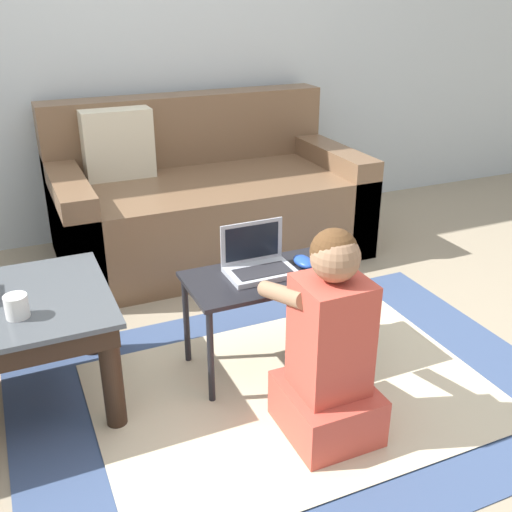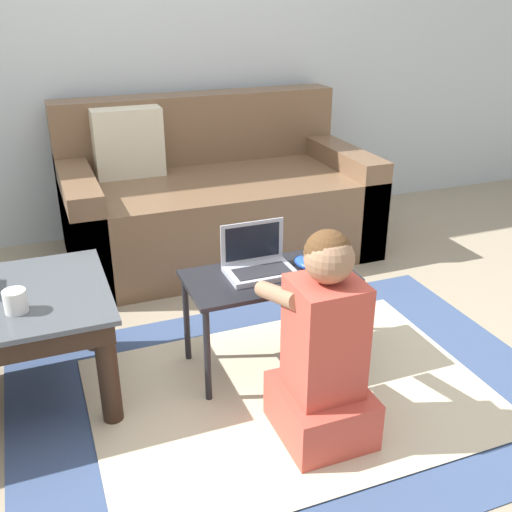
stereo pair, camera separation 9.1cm
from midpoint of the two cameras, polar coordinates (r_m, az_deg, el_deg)
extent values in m
plane|color=gray|center=(2.33, 1.71, -11.78)|extent=(16.00, 16.00, 0.00)
cube|color=silver|center=(3.57, -9.89, 22.01)|extent=(9.00, 0.06, 2.50)
cube|color=#3D517A|center=(2.26, 4.51, -13.02)|extent=(1.96, 1.38, 0.01)
cube|color=beige|center=(2.26, 4.52, -12.92)|extent=(1.41, 0.99, 0.00)
cube|color=brown|center=(3.32, -2.83, 3.95)|extent=(1.62, 0.89, 0.44)
cube|color=brown|center=(3.52, -4.83, 12.08)|extent=(1.62, 0.20, 0.38)
cube|color=brown|center=(3.16, -15.49, 3.05)|extent=(0.16, 0.89, 0.54)
cube|color=brown|center=(3.59, 8.33, 6.18)|extent=(0.16, 0.89, 0.54)
cube|color=beige|center=(3.27, -11.29, 10.53)|extent=(0.36, 0.14, 0.36)
cylinder|color=black|center=(2.07, -12.67, -10.77)|extent=(0.07, 0.07, 0.40)
cylinder|color=black|center=(2.49, -14.56, -4.60)|extent=(0.07, 0.07, 0.40)
cube|color=black|center=(2.23, 2.41, -1.97)|extent=(0.62, 0.33, 0.02)
cylinder|color=black|center=(2.12, -3.42, -9.55)|extent=(0.02, 0.02, 0.38)
cylinder|color=black|center=(2.33, 10.26, -6.56)|extent=(0.02, 0.02, 0.38)
cylinder|color=black|center=(2.35, -5.54, -6.01)|extent=(0.02, 0.02, 0.38)
cylinder|color=black|center=(2.54, 7.07, -3.61)|extent=(0.02, 0.02, 0.38)
cube|color=#B7BCC6|center=(2.22, 1.58, -1.56)|extent=(0.25, 0.17, 0.02)
cube|color=#28282D|center=(2.20, 1.73, -1.45)|extent=(0.20, 0.10, 0.00)
cube|color=#B7BCC6|center=(2.25, 0.80, 1.37)|extent=(0.25, 0.01, 0.16)
cube|color=black|center=(2.25, 0.84, 1.33)|extent=(0.21, 0.00, 0.13)
ellipsoid|color=#234CB2|center=(2.29, 5.73, -0.63)|extent=(0.07, 0.12, 0.04)
cube|color=#CC4C3D|center=(2.06, 7.48, -14.44)|extent=(0.28, 0.32, 0.18)
cube|color=#CC4C3D|center=(1.89, 7.95, -7.71)|extent=(0.21, 0.20, 0.39)
sphere|color=#9E7556|center=(1.77, 8.44, -0.29)|extent=(0.15, 0.15, 0.15)
sphere|color=brown|center=(1.77, 8.33, 0.23)|extent=(0.15, 0.15, 0.15)
cylinder|color=#9E7556|center=(1.91, 3.51, -3.73)|extent=(0.06, 0.30, 0.14)
cylinder|color=#9E7556|center=(1.99, 8.67, -2.73)|extent=(0.06, 0.30, 0.14)
cylinder|color=white|center=(2.04, -20.77, -4.06)|extent=(0.07, 0.07, 0.08)
camera|label=1|loc=(0.05, -88.83, 0.53)|focal=42.00mm
camera|label=2|loc=(0.05, 91.17, -0.53)|focal=42.00mm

